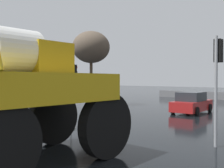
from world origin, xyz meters
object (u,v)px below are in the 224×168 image
sedan_ahead (192,103)px  traffic_signal_near_left (73,79)px  traffic_signal_near_right (218,66)px  bare_tree_left (91,47)px  oversize_sprayer (32,94)px

sedan_ahead → traffic_signal_near_left: traffic_signal_near_left is taller
traffic_signal_near_right → bare_tree_left: size_ratio=0.58×
bare_tree_left → traffic_signal_near_left: bearing=-49.8°
oversize_sprayer → traffic_signal_near_right: (3.33, 5.53, 0.91)m
sedan_ahead → traffic_signal_near_left: bearing=154.2°
traffic_signal_near_left → bare_tree_left: (-5.94, 7.01, 2.91)m
oversize_sprayer → sedan_ahead: size_ratio=1.30×
oversize_sprayer → bare_tree_left: (-10.83, 12.55, 3.36)m
traffic_signal_near_right → bare_tree_left: (-14.16, 7.02, 2.45)m
traffic_signal_near_right → traffic_signal_near_left: bearing=179.9°
traffic_signal_near_left → traffic_signal_near_right: traffic_signal_near_right is taller
sedan_ahead → traffic_signal_near_left: 9.12m
oversize_sprayer → traffic_signal_near_right: size_ratio=1.37×
oversize_sprayer → traffic_signal_near_right: oversize_sprayer is taller
bare_tree_left → sedan_ahead: bearing=8.2°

